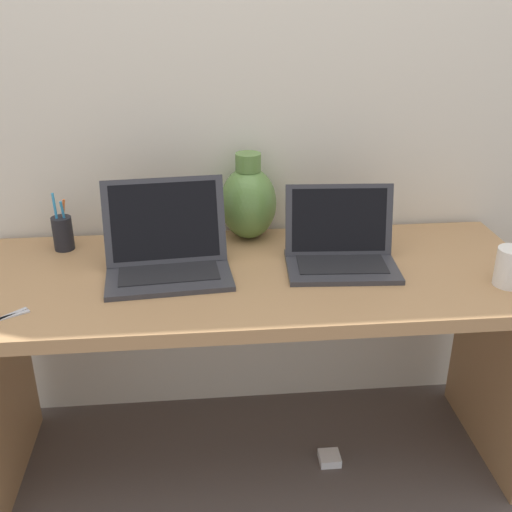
# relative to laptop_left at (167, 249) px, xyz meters

# --- Properties ---
(ground_plane) EXTENTS (6.00, 6.00, 0.00)m
(ground_plane) POSITION_rel_laptop_left_xyz_m (0.26, -0.04, -0.78)
(ground_plane) COLOR #564C47
(back_wall) EXTENTS (4.40, 0.04, 2.40)m
(back_wall) POSITION_rel_laptop_left_xyz_m (0.26, 0.33, 0.42)
(back_wall) COLOR beige
(back_wall) RESTS_ON ground
(desk) EXTENTS (1.65, 0.65, 0.71)m
(desk) POSITION_rel_laptop_left_xyz_m (0.26, -0.04, -0.21)
(desk) COLOR #AD7F51
(desk) RESTS_ON ground
(laptop_left) EXTENTS (0.37, 0.29, 0.26)m
(laptop_left) POSITION_rel_laptop_left_xyz_m (0.00, 0.00, 0.00)
(laptop_left) COLOR #333338
(laptop_left) RESTS_ON desk
(laptop_right) EXTENTS (0.34, 0.25, 0.23)m
(laptop_right) POSITION_rel_laptop_left_xyz_m (0.51, -0.00, -0.01)
(laptop_right) COLOR #333338
(laptop_right) RESTS_ON desk
(green_vase) EXTENTS (0.18, 0.18, 0.28)m
(green_vase) POSITION_rel_laptop_left_xyz_m (0.26, 0.23, 0.06)
(green_vase) COLOR #5B843D
(green_vase) RESTS_ON desk
(coffee_mug) EXTENTS (0.13, 0.09, 0.11)m
(coffee_mug) POSITION_rel_laptop_left_xyz_m (0.95, -0.18, -0.01)
(coffee_mug) COLOR white
(coffee_mug) RESTS_ON desk
(pen_cup) EXTENTS (0.06, 0.06, 0.19)m
(pen_cup) POSITION_rel_laptop_left_xyz_m (-0.33, 0.18, -0.01)
(pen_cup) COLOR black
(pen_cup) RESTS_ON desk
(power_brick) EXTENTS (0.07, 0.07, 0.03)m
(power_brick) POSITION_rel_laptop_left_xyz_m (0.50, -0.07, -0.77)
(power_brick) COLOR white
(power_brick) RESTS_ON ground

